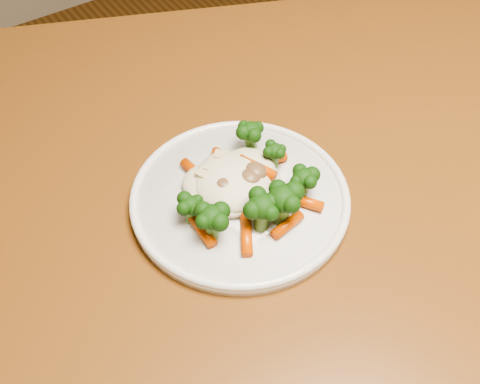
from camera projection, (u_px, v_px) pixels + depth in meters
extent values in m
plane|color=brown|center=(251.00, 320.00, 1.42)|extent=(3.00, 3.00, 0.00)
cube|color=brown|center=(169.00, 241.00, 0.67)|extent=(1.52, 1.30, 0.04)
cube|color=brown|center=(445.00, 169.00, 1.26)|extent=(0.08, 0.08, 0.71)
cylinder|color=silver|center=(240.00, 200.00, 0.67)|extent=(0.24, 0.24, 0.01)
ellipsoid|color=beige|center=(232.00, 176.00, 0.66)|extent=(0.10, 0.09, 0.04)
ellipsoid|color=black|center=(212.00, 224.00, 0.61)|extent=(0.05, 0.05, 0.04)
ellipsoid|color=black|center=(262.00, 214.00, 0.62)|extent=(0.05, 0.05, 0.04)
ellipsoid|color=black|center=(282.00, 207.00, 0.63)|extent=(0.05, 0.05, 0.05)
ellipsoid|color=black|center=(303.00, 185.00, 0.65)|extent=(0.04, 0.04, 0.04)
ellipsoid|color=black|center=(274.00, 156.00, 0.69)|extent=(0.03, 0.03, 0.03)
ellipsoid|color=black|center=(250.00, 138.00, 0.70)|extent=(0.04, 0.04, 0.04)
ellipsoid|color=black|center=(191.00, 210.00, 0.63)|extent=(0.04, 0.04, 0.03)
cylinder|color=#DB4F05|center=(199.00, 175.00, 0.68)|extent=(0.02, 0.06, 0.01)
cylinder|color=#DB4F05|center=(213.00, 164.00, 0.69)|extent=(0.04, 0.04, 0.01)
cylinder|color=#DB4F05|center=(267.00, 161.00, 0.69)|extent=(0.05, 0.02, 0.01)
cylinder|color=#DB4F05|center=(202.00, 230.00, 0.63)|extent=(0.01, 0.05, 0.01)
cylinder|color=#DB4F05|center=(246.00, 235.00, 0.62)|extent=(0.04, 0.05, 0.01)
cylinder|color=#DB4F05|center=(287.00, 225.00, 0.63)|extent=(0.04, 0.02, 0.01)
cylinder|color=#DB4F05|center=(307.00, 202.00, 0.65)|extent=(0.03, 0.04, 0.01)
cylinder|color=#DB4F05|center=(257.00, 168.00, 0.67)|extent=(0.03, 0.05, 0.01)
ellipsoid|color=brown|center=(249.00, 178.00, 0.66)|extent=(0.03, 0.03, 0.02)
ellipsoid|color=brown|center=(255.00, 172.00, 0.66)|extent=(0.03, 0.03, 0.02)
ellipsoid|color=brown|center=(224.00, 185.00, 0.65)|extent=(0.02, 0.02, 0.02)
cube|color=#C9B486|center=(215.00, 167.00, 0.67)|extent=(0.03, 0.03, 0.01)
cube|color=#C9B486|center=(223.00, 159.00, 0.68)|extent=(0.03, 0.03, 0.01)
cube|color=#C9B486|center=(204.00, 174.00, 0.66)|extent=(0.02, 0.02, 0.01)
cube|color=#C9B486|center=(213.00, 169.00, 0.67)|extent=(0.02, 0.02, 0.01)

